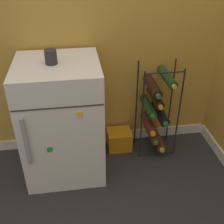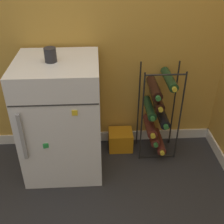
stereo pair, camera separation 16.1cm
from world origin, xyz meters
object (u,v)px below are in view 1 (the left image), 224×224
at_px(mini_fridge, 62,120).
at_px(fridge_top_cup, 51,57).
at_px(wine_rack, 155,110).
at_px(soda_box, 119,139).

distance_m(mini_fridge, fridge_top_cup, 0.49).
bearing_deg(wine_rack, mini_fridge, -171.02).
distance_m(mini_fridge, wine_rack, 0.74).
bearing_deg(wine_rack, soda_box, 168.10).
bearing_deg(soda_box, mini_fridge, -159.00).
relative_size(mini_fridge, soda_box, 4.39).
xyz_separation_m(mini_fridge, soda_box, (0.45, 0.17, -0.36)).
relative_size(wine_rack, fridge_top_cup, 8.40).
height_order(wine_rack, soda_box, wine_rack).
xyz_separation_m(wine_rack, soda_box, (-0.28, 0.06, -0.31)).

